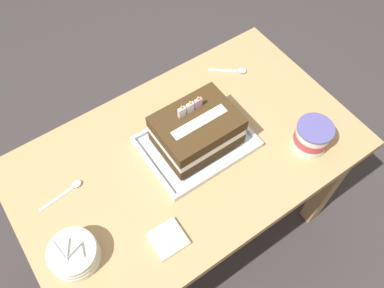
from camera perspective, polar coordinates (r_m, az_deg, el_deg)
ground_plane at (r=1.91m, az=-0.46°, el=-11.87°), size 8.00×8.00×0.00m
dining_table at (r=1.38m, az=-0.62°, el=-3.59°), size 1.13×0.68×0.68m
foil_tray at (r=1.31m, az=0.66°, el=0.15°), size 0.35×0.27×0.02m
birthday_cake at (r=1.24m, az=0.69°, el=2.05°), size 0.25×0.19×0.17m
bowl_stack at (r=1.17m, az=-16.71°, el=-15.06°), size 0.14×0.14×0.12m
ice_cream_tub at (r=1.32m, az=17.00°, el=1.05°), size 0.12×0.12×0.10m
serving_spoon_near_tray at (r=1.28m, az=-17.07°, el=-6.09°), size 0.15×0.03×0.01m
serving_spoon_by_bowls at (r=1.51m, az=6.68°, el=10.52°), size 0.12×0.10×0.01m
napkin_pile at (r=1.17m, az=-3.48°, el=-13.61°), size 0.10×0.10×0.01m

